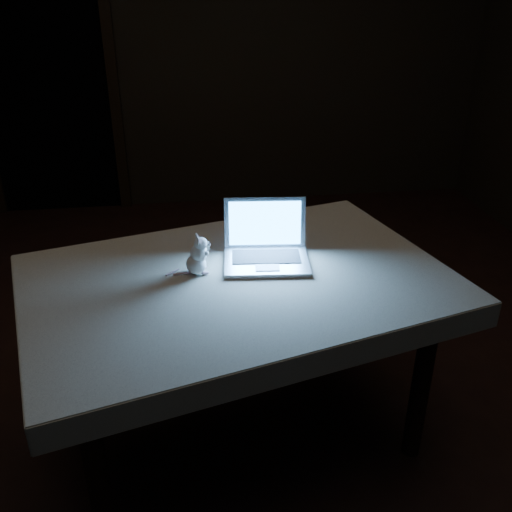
{
  "coord_description": "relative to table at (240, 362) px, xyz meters",
  "views": [
    {
      "loc": [
        -0.13,
        -1.99,
        1.77
      ],
      "look_at": [
        0.11,
        -0.18,
        0.83
      ],
      "focal_mm": 40.0,
      "sensor_mm": 36.0,
      "label": 1
    }
  ],
  "objects": [
    {
      "name": "tablecloth",
      "position": [
        -0.09,
        0.05,
        0.34
      ],
      "size": [
        1.62,
        1.19,
        0.09
      ],
      "primitive_type": null,
      "rotation": [
        0.0,
        0.0,
        0.13
      ],
      "color": "beige",
      "rests_on": "table"
    },
    {
      "name": "doorway",
      "position": [
        -1.14,
        2.7,
        0.69
      ],
      "size": [
        1.06,
        0.36,
        2.13
      ],
      "primitive_type": null,
      "color": "black",
      "rests_on": "back_wall"
    },
    {
      "name": "plush_mouse",
      "position": [
        -0.15,
        0.05,
        0.46
      ],
      "size": [
        0.12,
        0.12,
        0.15
      ],
      "primitive_type": null,
      "rotation": [
        0.0,
        0.0,
        -0.06
      ],
      "color": "white",
      "rests_on": "tablecloth"
    },
    {
      "name": "floor",
      "position": [
        -0.04,
        0.2,
        -0.38
      ],
      "size": [
        5.0,
        5.0,
        0.0
      ],
      "primitive_type": "plane",
      "color": "black",
      "rests_on": "ground"
    },
    {
      "name": "laptop",
      "position": [
        0.12,
        0.09,
        0.49
      ],
      "size": [
        0.34,
        0.3,
        0.21
      ],
      "primitive_type": null,
      "rotation": [
        0.0,
        0.0,
        -0.09
      ],
      "color": "#BABABE",
      "rests_on": "tablecloth"
    },
    {
      "name": "back_wall",
      "position": [
        -0.04,
        2.7,
        0.92
      ],
      "size": [
        4.5,
        0.04,
        2.6
      ],
      "primitive_type": "cube",
      "color": "black",
      "rests_on": "ground"
    },
    {
      "name": "table",
      "position": [
        0.0,
        0.0,
        0.0
      ],
      "size": [
        1.59,
        1.24,
        0.75
      ],
      "primitive_type": null,
      "rotation": [
        0.0,
        0.0,
        0.26
      ],
      "color": "black",
      "rests_on": "floor"
    }
  ]
}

